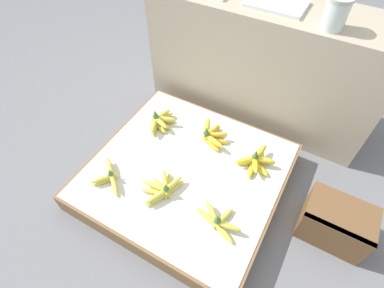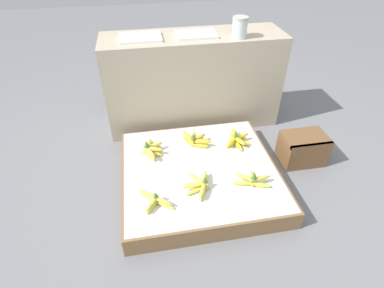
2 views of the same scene
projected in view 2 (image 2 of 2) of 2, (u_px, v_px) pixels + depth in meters
ground_plane at (199, 182)px, 2.02m from camera, size 10.00×10.00×0.00m
display_platform at (199, 175)px, 1.98m from camera, size 0.99×0.95×0.13m
back_vendor_table at (193, 81)px, 2.39m from camera, size 1.36×0.40×0.74m
wooden_crate at (303, 148)px, 2.13m from camera, size 0.30×0.21×0.21m
banana_bunch_front_left at (155, 200)px, 1.68m from camera, size 0.20×0.19×0.09m
banana_bunch_front_midleft at (201, 185)px, 1.78m from camera, size 0.19×0.23×0.10m
banana_bunch_front_midright at (252, 180)px, 1.80m from camera, size 0.24×0.17×0.10m
banana_bunch_middle_left at (151, 149)px, 2.03m from camera, size 0.15×0.23×0.11m
banana_bunch_middle_midleft at (195, 140)px, 2.11m from camera, size 0.20×0.19×0.11m
banana_bunch_middle_midright at (237, 139)px, 2.12m from camera, size 0.20×0.23×0.11m
glass_jar at (240, 27)px, 2.07m from camera, size 0.11×0.11×0.14m
foam_tray_white at (141, 37)px, 2.09m from camera, size 0.29×0.22×0.02m
foam_tray_dark at (196, 34)px, 2.14m from camera, size 0.29×0.20×0.02m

